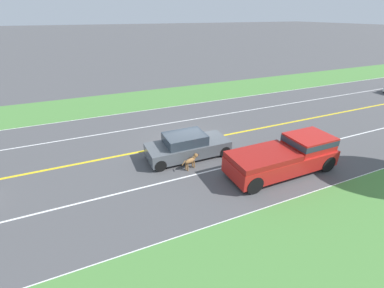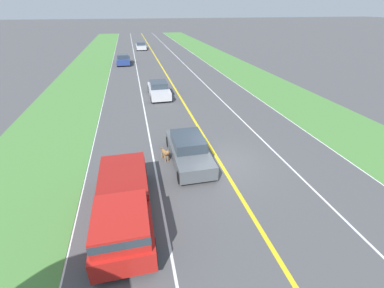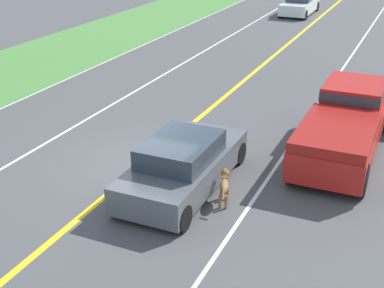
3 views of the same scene
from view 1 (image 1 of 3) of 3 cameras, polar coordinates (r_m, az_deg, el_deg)
The scene contains 11 objects.
ground_plane at distance 16.25m, azimuth -0.97°, elevation 0.35°, with size 400.00×400.00×0.00m, color #4C4C4F.
centre_divider_line at distance 16.24m, azimuth -0.97°, elevation 0.36°, with size 0.18×160.00×0.01m, color yellow.
lane_edge_line_right at distance 11.19m, azimuth 13.49°, elevation -14.60°, with size 0.14×160.00×0.01m, color white.
lane_edge_line_left at distance 22.37m, azimuth -7.98°, elevation 7.77°, with size 0.14×160.00×0.01m, color white.
lane_dash_same_dir at distance 13.50m, azimuth 4.81°, elevation -5.78°, with size 0.10×160.00×0.01m, color white.
lane_dash_oncoming at distance 19.23m, azimuth -5.02°, elevation 4.66°, with size 0.10×160.00×0.01m, color white.
grass_verge_right at distance 9.78m, azimuth 24.77°, elevation -24.54°, with size 6.00×160.00×0.03m, color #4C843D.
grass_verge_left at distance 25.13m, azimuth -9.95°, elevation 9.82°, with size 6.00×160.00×0.03m, color #4C843D.
ego_car at distance 14.39m, azimuth -1.06°, elevation -0.46°, with size 1.91×4.62×1.41m.
dog at distance 13.38m, azimuth -0.11°, elevation -3.58°, with size 0.45×1.12×0.78m.
pickup_truck at distance 13.78m, azimuth 20.18°, elevation -2.42°, with size 2.04×5.74×1.75m.
Camera 1 is at (13.40, -5.55, 7.31)m, focal length 24.00 mm.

